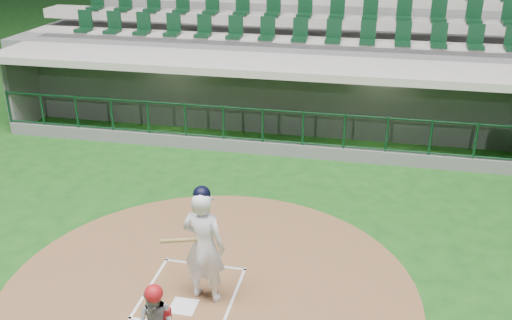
% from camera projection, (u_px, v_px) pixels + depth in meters
% --- Properties ---
extents(ground, '(120.00, 120.00, 0.00)m').
position_uv_depth(ground, '(196.00, 283.00, 10.04)').
color(ground, '#174C15').
rests_on(ground, ground).
extents(dirt_circle, '(7.20, 7.20, 0.01)m').
position_uv_depth(dirt_circle, '(209.00, 292.00, 9.80)').
color(dirt_circle, brown).
rests_on(dirt_circle, ground).
extents(home_plate, '(0.43, 0.43, 0.02)m').
position_uv_depth(home_plate, '(183.00, 307.00, 9.40)').
color(home_plate, white).
rests_on(home_plate, dirt_circle).
extents(batter_box_chalk, '(1.55, 1.80, 0.01)m').
position_uv_depth(batter_box_chalk, '(191.00, 292.00, 9.76)').
color(batter_box_chalk, white).
rests_on(batter_box_chalk, ground).
extents(dugout_structure, '(16.40, 3.70, 3.00)m').
position_uv_depth(dugout_structure, '(281.00, 99.00, 16.65)').
color(dugout_structure, gray).
rests_on(dugout_structure, ground).
extents(seating_deck, '(17.00, 6.72, 5.15)m').
position_uv_depth(seating_deck, '(292.00, 59.00, 19.24)').
color(seating_deck, slate).
rests_on(seating_deck, ground).
extents(batter, '(0.94, 0.94, 2.09)m').
position_uv_depth(batter, '(204.00, 245.00, 9.24)').
color(batter, white).
rests_on(batter, dirt_circle).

